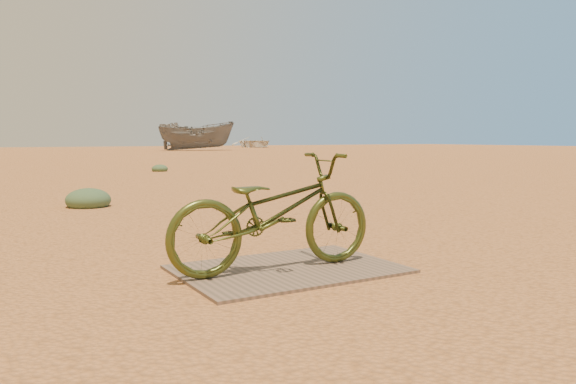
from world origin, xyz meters
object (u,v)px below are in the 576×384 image
plywood_board (288,269)px  bicycle (274,212)px  boat_mid_right (197,136)px  boat_far_right (255,142)px

plywood_board → bicycle: size_ratio=0.99×
boat_mid_right → boat_far_right: boat_mid_right is taller
plywood_board → boat_mid_right: (13.52, 37.24, 1.11)m
plywood_board → boat_far_right: bearing=63.5°
boat_mid_right → boat_far_right: 14.06m
bicycle → boat_far_right: boat_far_right is taller
plywood_board → boat_mid_right: size_ratio=0.27×
boat_far_right → plywood_board: bearing=-113.5°
bicycle → boat_far_right: 52.72m
plywood_board → boat_mid_right: bearing=70.1°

